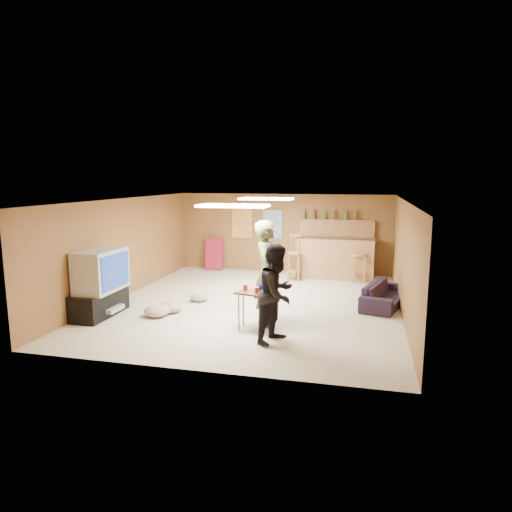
% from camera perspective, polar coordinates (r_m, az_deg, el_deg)
% --- Properties ---
extents(ground, '(7.00, 7.00, 0.00)m').
position_cam_1_polar(ground, '(9.76, -0.28, -5.99)').
color(ground, '#C4B795').
rests_on(ground, ground).
extents(ceiling, '(6.00, 7.00, 0.02)m').
position_cam_1_polar(ceiling, '(9.40, -0.29, 7.02)').
color(ceiling, silver).
rests_on(ceiling, ground).
extents(wall_back, '(6.00, 0.02, 2.20)m').
position_cam_1_polar(wall_back, '(12.91, 3.42, 2.86)').
color(wall_back, brown).
rests_on(wall_back, ground).
extents(wall_front, '(6.00, 0.02, 2.20)m').
position_cam_1_polar(wall_front, '(6.25, -7.96, -4.72)').
color(wall_front, brown).
rests_on(wall_front, ground).
extents(wall_left, '(0.02, 7.00, 2.20)m').
position_cam_1_polar(wall_left, '(10.63, -16.19, 0.99)').
color(wall_left, brown).
rests_on(wall_left, ground).
extents(wall_right, '(0.02, 7.00, 2.20)m').
position_cam_1_polar(wall_right, '(9.29, 18.01, -0.33)').
color(wall_right, brown).
rests_on(wall_right, ground).
extents(tv_stand, '(0.55, 1.30, 0.50)m').
position_cam_1_polar(tv_stand, '(9.41, -18.96, -5.57)').
color(tv_stand, black).
rests_on(tv_stand, ground).
extents(dvd_box, '(0.35, 0.50, 0.08)m').
position_cam_1_polar(dvd_box, '(9.32, -17.78, -6.28)').
color(dvd_box, '#B2B2B7').
rests_on(dvd_box, tv_stand).
extents(tv_body, '(0.60, 1.10, 0.80)m').
position_cam_1_polar(tv_body, '(9.22, -18.82, -1.71)').
color(tv_body, '#B2B2B7').
rests_on(tv_body, tv_stand).
extents(tv_screen, '(0.02, 0.95, 0.65)m').
position_cam_1_polar(tv_screen, '(9.06, -17.16, -1.82)').
color(tv_screen, navy).
rests_on(tv_screen, tv_body).
extents(bar_counter, '(2.00, 0.60, 1.10)m').
position_cam_1_polar(bar_counter, '(12.28, 9.85, -0.22)').
color(bar_counter, '#9C6738').
rests_on(bar_counter, ground).
extents(bar_lip, '(2.10, 0.12, 0.05)m').
position_cam_1_polar(bar_lip, '(11.95, 9.85, 2.17)').
color(bar_lip, '#3D1C13').
rests_on(bar_lip, bar_counter).
extents(bar_shelf, '(2.00, 0.18, 0.05)m').
position_cam_1_polar(bar_shelf, '(12.60, 10.11, 4.38)').
color(bar_shelf, '#9C6738').
rests_on(bar_shelf, bar_backing).
extents(bar_backing, '(2.00, 0.14, 0.60)m').
position_cam_1_polar(bar_backing, '(12.65, 10.07, 3.04)').
color(bar_backing, '#9C6738').
rests_on(bar_backing, bar_counter).
extents(poster_left, '(0.60, 0.03, 0.85)m').
position_cam_1_polar(poster_left, '(13.11, -1.78, 4.08)').
color(poster_left, '#BF3F26').
rests_on(poster_left, wall_back).
extents(poster_right, '(0.55, 0.03, 0.80)m').
position_cam_1_polar(poster_right, '(12.90, 2.08, 3.99)').
color(poster_right, '#334C99').
rests_on(poster_right, wall_back).
extents(folding_chair_stack, '(0.50, 0.26, 0.91)m').
position_cam_1_polar(folding_chair_stack, '(13.31, -5.27, 0.22)').
color(folding_chair_stack, '#A01D36').
rests_on(folding_chair_stack, ground).
extents(ceiling_panel_front, '(1.20, 0.60, 0.04)m').
position_cam_1_polar(ceiling_panel_front, '(7.96, -2.87, 6.29)').
color(ceiling_panel_front, white).
rests_on(ceiling_panel_front, ceiling).
extents(ceiling_panel_back, '(1.20, 0.60, 0.04)m').
position_cam_1_polar(ceiling_panel_back, '(10.57, 1.27, 7.16)').
color(ceiling_panel_back, white).
rests_on(ceiling_panel_back, ceiling).
extents(person_olive, '(0.52, 0.73, 1.91)m').
position_cam_1_polar(person_olive, '(8.19, 1.41, -2.19)').
color(person_olive, '#505330').
rests_on(person_olive, ground).
extents(person_black, '(0.86, 0.95, 1.61)m').
position_cam_1_polar(person_black, '(7.40, 2.65, -4.68)').
color(person_black, black).
rests_on(person_black, ground).
extents(sofa, '(1.08, 1.77, 0.48)m').
position_cam_1_polar(sofa, '(9.90, 15.81, -4.69)').
color(sofa, black).
rests_on(sofa, ground).
extents(tray_table, '(0.60, 0.52, 0.68)m').
position_cam_1_polar(tray_table, '(8.10, -0.50, -6.81)').
color(tray_table, '#3D1C13').
rests_on(tray_table, ground).
extents(cup_red_near, '(0.10, 0.10, 0.11)m').
position_cam_1_polar(cup_red_near, '(8.06, -1.35, -3.98)').
color(cup_red_near, '#C1340C').
rests_on(cup_red_near, tray_table).
extents(cup_red_far, '(0.09, 0.09, 0.11)m').
position_cam_1_polar(cup_red_far, '(7.88, 0.09, -4.28)').
color(cup_red_far, '#C1340C').
rests_on(cup_red_far, tray_table).
extents(cup_blue, '(0.10, 0.10, 0.11)m').
position_cam_1_polar(cup_blue, '(8.03, 0.59, -4.00)').
color(cup_blue, navy).
rests_on(cup_blue, tray_table).
extents(bar_stool_left, '(0.46, 0.46, 1.18)m').
position_cam_1_polar(bar_stool_left, '(11.88, 4.79, -0.25)').
color(bar_stool_left, '#9C6738').
rests_on(bar_stool_left, ground).
extents(bar_stool_right, '(0.43, 0.43, 1.11)m').
position_cam_1_polar(bar_stool_right, '(11.90, 12.81, -0.62)').
color(bar_stool_right, '#9C6738').
rests_on(bar_stool_right, ground).
extents(cushion_near_tv, '(0.55, 0.55, 0.23)m').
position_cam_1_polar(cushion_near_tv, '(9.30, -10.64, -6.24)').
color(cushion_near_tv, gray).
rests_on(cushion_near_tv, ground).
extents(cushion_mid, '(0.46, 0.46, 0.18)m').
position_cam_1_polar(cushion_mid, '(10.02, -7.09, -5.11)').
color(cushion_mid, gray).
rests_on(cushion_mid, ground).
extents(cushion_far, '(0.52, 0.52, 0.23)m').
position_cam_1_polar(cushion_far, '(9.08, -12.28, -6.71)').
color(cushion_far, gray).
rests_on(cushion_far, ground).
extents(bottle_row, '(1.48, 0.08, 0.26)m').
position_cam_1_polar(bottle_row, '(12.58, 9.21, 5.11)').
color(bottle_row, '#3F7233').
rests_on(bottle_row, bar_shelf).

